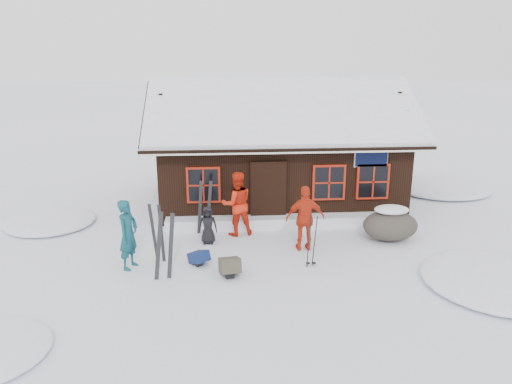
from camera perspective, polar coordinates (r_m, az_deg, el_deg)
The scene contains 15 objects.
ground at distance 13.55m, azimuth -1.45°, elevation -7.46°, with size 120.00×120.00×0.00m, color white.
mountain_hut at distance 17.89m, azimuth 2.55°, elevation 3.94°, with size 8.90×6.09×4.42m.
snow_drift at distance 15.69m, azimuth 3.63°, elevation -3.31°, with size 7.60×0.60×0.35m, color white.
snow_mounds at distance 15.42m, azimuth 4.37°, elevation -4.40°, with size 20.60×13.20×0.48m.
skier_teal at distance 13.02m, azimuth -14.40°, elevation -4.72°, with size 0.66×0.44×1.82m, color #114854.
skier_orange_left at distance 14.76m, azimuth -2.21°, elevation -1.34°, with size 0.94×0.73×1.94m, color red.
skier_orange_right at distance 13.75m, azimuth 5.65°, elevation -3.02°, with size 1.08×0.45×1.84m, color red.
skier_crouched at distance 14.31m, azimuth -5.53°, elevation -3.79°, with size 0.54×0.35×1.11m, color black.
boulder at distance 15.04m, azimuth 15.10°, elevation -3.60°, with size 1.59×1.19×0.93m.
ski_pair_left at distance 12.25m, azimuth -10.39°, elevation -6.22°, with size 0.59×0.17×1.78m.
ski_pair_mid at distance 13.39m, azimuth -11.20°, elevation -4.65°, with size 0.42×0.26×1.59m.
ski_pair_right at distance 15.05m, azimuth -5.91°, elevation -1.80°, with size 0.50×0.17×1.67m.
ski_poles at distance 12.86m, azimuth 6.38°, elevation -5.69°, with size 0.25×0.13×1.42m.
backpack_blue at distance 13.18m, azimuth -6.53°, elevation -7.65°, with size 0.38×0.51×0.28m, color navy.
backpack_olive at distance 12.53m, azimuth -3.01°, elevation -8.72°, with size 0.49×0.65×0.35m, color #423D2F.
Camera 1 is at (-0.56, -12.33, 5.60)m, focal length 35.00 mm.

